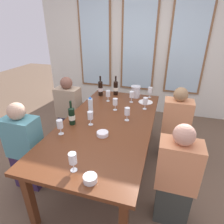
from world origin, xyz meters
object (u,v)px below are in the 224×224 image
wine_glass_0 (73,159)px  wine_glass_8 (115,102)px  wine_bottle_0 (101,88)px  wine_glass_3 (108,94)px  wine_glass_7 (132,95)px  white_plate_0 (146,102)px  water_bottle (91,106)px  wine_glass_4 (150,90)px  wine_glass_6 (145,101)px  seated_person_0 (25,149)px  tasting_bowl_1 (90,179)px  wine_bottle_2 (116,88)px  seated_person_1 (176,178)px  seated_person_3 (175,127)px  dining_table (108,126)px  wine_glass_1 (60,124)px  seated_person_2 (69,111)px  wine_glass_5 (127,112)px  tasting_bowl_0 (103,134)px  wine_bottle_1 (72,116)px  wine_glass_2 (90,116)px  metal_pitcher (136,92)px

wine_glass_0 → wine_glass_8: bearing=89.8°
wine_bottle_0 → wine_glass_3: wine_bottle_0 is taller
wine_glass_7 → white_plate_0: bearing=13.4°
water_bottle → wine_glass_8: size_ratio=1.38×
wine_glass_0 → wine_bottle_0: bearing=102.6°
wine_bottle_0 → wine_glass_4: size_ratio=1.93×
wine_glass_6 → seated_person_0: seated_person_0 is taller
tasting_bowl_1 → water_bottle: size_ratio=0.47×
wine_bottle_2 → wine_glass_4: 0.58m
wine_glass_6 → white_plate_0: bearing=94.5°
seated_person_1 → seated_person_3: bearing=90.0°
dining_table → wine_glass_6: size_ratio=12.68×
wine_glass_1 → wine_glass_3: (0.21, 1.08, -0.00)m
wine_glass_1 → seated_person_1: size_ratio=0.16×
seated_person_2 → wine_bottle_0: bearing=36.6°
wine_glass_0 → wine_glass_5: (0.23, 1.01, -0.00)m
seated_person_0 → tasting_bowl_0: bearing=13.9°
white_plate_0 → wine_glass_3: size_ratio=1.26×
white_plate_0 → wine_glass_7: 0.25m
wine_glass_0 → seated_person_0: (-0.84, 0.36, -0.34)m
wine_glass_8 → wine_glass_1: bearing=-117.3°
wine_bottle_0 → wine_bottle_1: 1.04m
wine_glass_5 → seated_person_2: seated_person_2 is taller
wine_glass_0 → wine_glass_4: 1.95m
water_bottle → wine_glass_6: water_bottle is taller
white_plate_0 → dining_table: bearing=-115.9°
white_plate_0 → wine_glass_7: size_ratio=1.26×
wine_glass_1 → wine_glass_2: bearing=51.1°
wine_glass_7 → seated_person_1: 1.45m
tasting_bowl_0 → wine_glass_8: size_ratio=0.74×
wine_glass_3 → seated_person_0: size_ratio=0.16×
wine_bottle_2 → tasting_bowl_1: (0.34, -1.94, -0.10)m
dining_table → seated_person_1: seated_person_1 is taller
wine_bottle_1 → wine_glass_8: (0.39, 0.55, 0.00)m
water_bottle → seated_person_0: (-0.56, -0.68, -0.33)m
wine_glass_7 → seated_person_3: 0.79m
dining_table → wine_glass_4: bearing=68.0°
wine_bottle_1 → wine_glass_2: 0.23m
white_plate_0 → wine_glass_3: 0.60m
wine_glass_5 → seated_person_0: size_ratio=0.16×
wine_bottle_0 → wine_glass_7: bearing=-14.4°
wine_glass_7 → tasting_bowl_0: bearing=-96.2°
white_plate_0 → metal_pitcher: 0.28m
wine_glass_0 → wine_glass_6: bearing=74.2°
metal_pitcher → wine_glass_2: bearing=-108.2°
white_plate_0 → tasting_bowl_0: bearing=-106.8°
white_plate_0 → wine_glass_1: bearing=-123.4°
tasting_bowl_1 → wine_glass_6: wine_glass_6 is taller
tasting_bowl_0 → wine_glass_1: 0.48m
water_bottle → wine_glass_1: 0.58m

